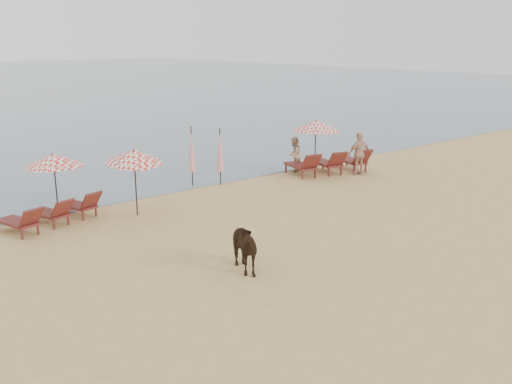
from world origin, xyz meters
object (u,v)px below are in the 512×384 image
umbrella_open_right (316,125)px  lounger_cluster_right (329,162)px  beachgoer_right_b (359,154)px  cow (240,246)px  lounger_cluster_left (53,212)px  umbrella_closed_right (192,149)px  umbrella_open_left_b (134,156)px  umbrella_open_left_a (53,160)px  umbrella_closed_left (220,150)px  beachgoer_right_a (294,154)px

umbrella_open_right → lounger_cluster_right: bearing=10.7°
beachgoer_right_b → cow: bearing=41.3°
lounger_cluster_left → beachgoer_right_b: 12.46m
umbrella_closed_right → beachgoer_right_b: (6.41, -2.84, -0.53)m
umbrella_closed_right → cow: 8.73m
umbrella_open_left_b → lounger_cluster_right: bearing=18.4°
beachgoer_right_b → umbrella_open_left_a: bearing=4.8°
umbrella_open_left_b → cow: size_ratio=1.47×
umbrella_closed_left → beachgoer_right_a: (3.81, -0.09, -0.63)m
lounger_cluster_left → umbrella_closed_left: 7.02m
umbrella_closed_right → beachgoer_right_b: bearing=-23.9°
cow → beachgoer_right_a: bearing=56.6°
lounger_cluster_left → umbrella_open_right: 10.87m
umbrella_closed_right → umbrella_closed_left: bearing=-31.3°
umbrella_open_right → cow: (-8.47, -5.96, -1.48)m
umbrella_open_right → cow: bearing=-134.1°
umbrella_open_right → cow: 10.46m
umbrella_open_left_b → umbrella_open_left_a: bearing=162.7°
umbrella_open_right → beachgoer_right_a: umbrella_open_right is taller
beachgoer_right_b → umbrella_open_left_b: bearing=10.7°
umbrella_open_left_a → cow: (1.83, -7.16, -1.21)m
umbrella_closed_left → umbrella_closed_right: (-0.93, 0.57, 0.05)m
umbrella_open_left_a → lounger_cluster_right: bearing=-1.2°
umbrella_closed_left → beachgoer_right_b: size_ratio=1.25×
beachgoer_right_a → umbrella_closed_right: bearing=-31.0°
lounger_cluster_right → umbrella_closed_right: 6.00m
lounger_cluster_right → beachgoer_right_b: size_ratio=2.01×
umbrella_open_left_a → umbrella_open_left_b: 2.49m
umbrella_open_right → beachgoer_right_a: (-0.02, 1.24, -1.38)m
lounger_cluster_right → umbrella_open_right: 1.84m
lounger_cluster_left → beachgoer_right_b: bearing=-22.6°
cow → umbrella_closed_right: bearing=80.9°
lounger_cluster_right → umbrella_open_left_a: (-11.16, 1.19, 1.36)m
umbrella_closed_left → lounger_cluster_right: bearing=-15.9°
umbrella_open_left_a → beachgoer_right_b: umbrella_open_left_a is taller
lounger_cluster_right → umbrella_open_left_a: bearing=-172.5°
umbrella_open_left_a → cow: bearing=-70.8°
umbrella_open_left_a → umbrella_open_left_b: umbrella_open_left_b is taller
umbrella_open_left_b → umbrella_closed_right: umbrella_closed_right is taller
cow → umbrella_open_left_b: bearing=103.9°
lounger_cluster_right → cow: bearing=-133.8°
cow → beachgoer_right_a: beachgoer_right_a is taller
lounger_cluster_left → beachgoer_right_a: size_ratio=2.07×
umbrella_open_left_a → umbrella_closed_left: umbrella_closed_left is taller
lounger_cluster_right → cow: (-9.33, -5.96, 0.15)m
umbrella_open_left_b → cow: (-0.22, -5.75, -1.30)m
beachgoer_right_a → beachgoer_right_b: (1.67, -2.18, 0.15)m
lounger_cluster_right → umbrella_closed_left: 4.95m
umbrella_closed_left → cow: size_ratio=1.47×
lounger_cluster_left → lounger_cluster_right: size_ratio=0.86×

